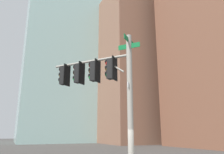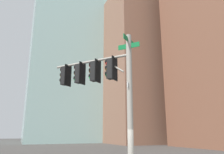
% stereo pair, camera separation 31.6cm
% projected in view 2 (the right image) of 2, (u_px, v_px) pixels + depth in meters
% --- Properties ---
extents(signal_pole_assembly, '(3.25, 3.84, 6.91)m').
position_uv_depth(signal_pole_assembly, '(102.00, 83.00, 10.69)').
color(signal_pole_assembly, '#9E998C').
rests_on(signal_pole_assembly, ground_plane).
extents(building_glass_tower, '(26.49, 23.23, 85.24)m').
position_uv_depth(building_glass_tower, '(78.00, 6.00, 71.70)').
color(building_glass_tower, '#9EC6C1').
rests_on(building_glass_tower, ground_plane).
extents(building_brick_farside, '(16.01, 16.55, 37.20)m').
position_uv_depth(building_brick_farside, '(139.00, 67.00, 56.13)').
color(building_brick_farside, '#845B47').
rests_on(building_brick_farside, ground_plane).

